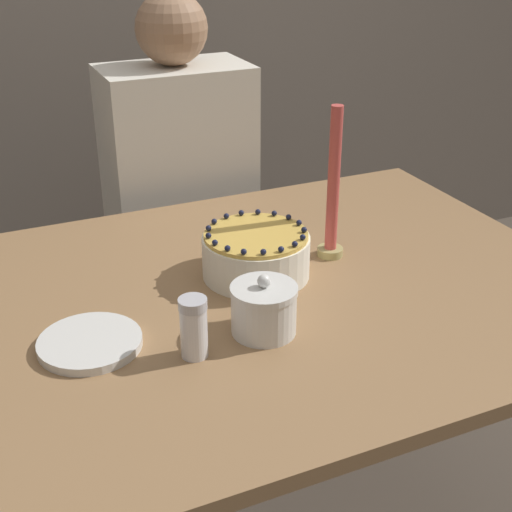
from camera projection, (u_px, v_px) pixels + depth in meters
The scene contains 7 objects.
dining_table at pixel (241, 339), 1.47m from camera, with size 1.43×0.99×0.75m.
cake at pixel (256, 254), 1.47m from camera, with size 0.22×0.22×0.11m.
sugar_bowl at pixel (264, 309), 1.27m from camera, with size 0.12×0.12×0.12m.
sugar_shaker at pixel (194, 327), 1.20m from camera, with size 0.05×0.05×0.11m.
plate_stack at pixel (90, 343), 1.25m from camera, with size 0.18×0.18×0.02m.
candle at pixel (333, 196), 1.51m from camera, with size 0.06×0.06×0.34m.
person_man_blue_shirt at pixel (182, 241), 2.12m from camera, with size 0.40×0.34×1.25m.
Camera 1 is at (-0.48, -1.14, 1.45)m, focal length 50.00 mm.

